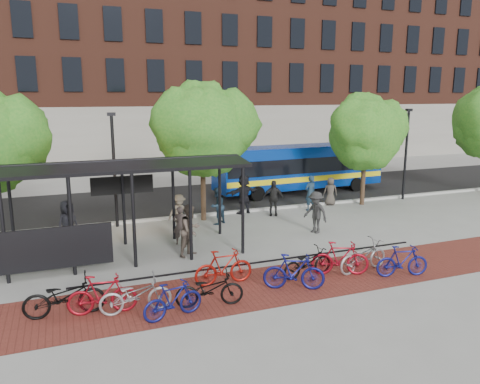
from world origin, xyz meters
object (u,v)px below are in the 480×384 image
object	(u,v)px
bike_5	(224,267)
pedestrian_7	(310,193)
pedestrian_0	(68,224)
bike_2	(136,295)
lamp_post_left	(114,167)
bike_8	(307,263)
pedestrian_9	(316,212)
bike_10	(363,256)
pedestrian_8	(190,230)
pedestrian_3	(179,212)
tree_b	(204,126)
bike_0	(64,296)
pedestrian_2	(217,206)
pedestrian_4	(273,198)
bike_1	(102,295)
lamp_post_right	(406,151)
bike_11	(402,261)
pedestrian_1	(180,225)
bus	(300,166)
bike_9	(340,258)
pedestrian_6	(330,191)
bus_shelter	(94,178)
bike_7	(294,272)
bike_4	(209,289)
bike_3	(173,300)
pedestrian_5	(244,194)

from	to	relation	value
bike_5	pedestrian_7	xyz separation A→B (m)	(7.34, 7.56, 0.34)
pedestrian_0	bike_2	bearing A→B (deg)	-114.59
pedestrian_0	lamp_post_left	bearing A→B (deg)	9.18
bike_8	pedestrian_9	distance (m)	5.14
bike_10	pedestrian_8	size ratio (longest dim) A/B	1.05
pedestrian_3	pedestrian_7	size ratio (longest dim) A/B	0.88
tree_b	bike_0	distance (m)	11.16
pedestrian_0	pedestrian_2	size ratio (longest dim) A/B	1.09
bike_0	pedestrian_0	world-z (taller)	pedestrian_0
pedestrian_4	pedestrian_8	size ratio (longest dim) A/B	0.90
lamp_post_left	pedestrian_0	bearing A→B (deg)	-132.97
bike_1	pedestrian_2	xyz separation A→B (m)	(5.77, 7.52, 0.30)
lamp_post_right	bike_11	xyz separation A→B (m)	(-7.96, -9.48, -2.22)
tree_b	pedestrian_2	distance (m)	3.74
pedestrian_7	pedestrian_9	xyz separation A→B (m)	(-1.78, -3.63, 0.00)
lamp_post_left	pedestrian_1	bearing A→B (deg)	-59.62
bus	pedestrian_9	xyz separation A→B (m)	(-3.42, -7.91, -0.73)
lamp_post_left	bus	world-z (taller)	lamp_post_left
bike_9	pedestrian_9	bearing A→B (deg)	1.74
bike_0	pedestrian_1	world-z (taller)	pedestrian_1
pedestrian_0	pedestrian_6	bearing A→B (deg)	-27.44
bike_10	pedestrian_6	distance (m)	9.76
bike_9	pedestrian_8	size ratio (longest dim) A/B	0.98
bike_0	pedestrian_9	size ratio (longest dim) A/B	1.16
pedestrian_3	pedestrian_8	xyz separation A→B (m)	(-0.41, -3.42, 0.17)
lamp_post_right	bus_shelter	bearing A→B (deg)	-166.61
bus	bike_10	xyz separation A→B (m)	(-4.21, -12.46, -1.10)
bike_5	lamp_post_right	bearing A→B (deg)	-59.39
lamp_post_right	bike_7	distance (m)	15.06
bike_4	pedestrian_2	world-z (taller)	pedestrian_2
lamp_post_left	bike_2	distance (m)	9.27
pedestrian_2	pedestrian_3	bearing A→B (deg)	-23.11
tree_b	pedestrian_2	size ratio (longest dim) A/B	3.76
tree_b	lamp_post_right	xyz separation A→B (m)	(11.90, 0.25, -1.71)
bike_5	bike_4	bearing A→B (deg)	146.73
bike_4	bike_7	bearing A→B (deg)	-76.65
pedestrian_1	pedestrian_9	size ratio (longest dim) A/B	0.85
bike_3	bike_11	distance (m)	7.69
bus	bike_4	xyz separation A→B (m)	(-9.86, -13.16, -1.14)
bike_2	bike_8	size ratio (longest dim) A/B	1.07
bike_8	pedestrian_4	size ratio (longest dim) A/B	1.04
pedestrian_3	pedestrian_7	distance (m)	7.27
pedestrian_4	pedestrian_7	distance (m)	2.25
pedestrian_4	bike_4	bearing A→B (deg)	-105.83
bike_1	pedestrian_5	world-z (taller)	pedestrian_5
tree_b	pedestrian_6	world-z (taller)	tree_b
bus_shelter	pedestrian_4	size ratio (longest dim) A/B	5.99
pedestrian_3	bike_11	bearing A→B (deg)	-61.52
pedestrian_8	pedestrian_2	bearing A→B (deg)	24.59
lamp_post_left	pedestrian_5	world-z (taller)	lamp_post_left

